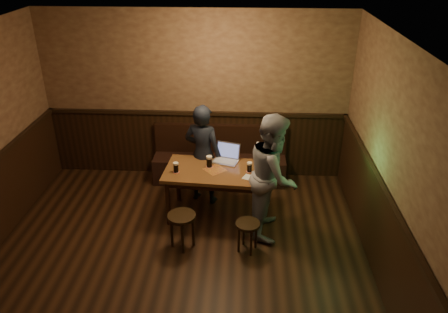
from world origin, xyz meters
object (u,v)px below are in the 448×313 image
Objects in this scene: laptop at (227,156)px; bench at (220,163)px; pub_table at (215,176)px; person_grey at (273,175)px; person_suit at (203,154)px; stool_right at (248,228)px; stool_left at (182,221)px; pint_mid at (209,161)px; pint_left at (176,167)px; pint_right at (249,167)px.

bench is at bearing 118.51° from laptop.
person_grey reaches higher than pub_table.
stool_right is at bearing 137.99° from person_suit.
pint_mid reaches higher than stool_left.
stool_left is at bearing -112.20° from pub_table.
stool_left is 3.29× the size of pint_left.
pint_mid is at bearing 129.05° from person_suit.
pint_mid is 0.35m from person_suit.
bench is at bearing -89.81° from person_suit.
pint_left is at bearing 75.26° from person_suit.
person_grey is (1.36, -0.21, 0.03)m from pint_left.
person_grey is at bearing 163.08° from person_suit.
pint_left is 1.04m from pint_right.
bench is at bearing 94.17° from pub_table.
pub_table is at bearing 76.50° from person_grey.
pint_left is 0.10× the size of person_suit.
pint_mid is (-0.09, 0.09, 0.19)m from pub_table.
pint_left is (-0.16, 0.68, 0.44)m from stool_left.
bench is at bearing 78.16° from stool_left.
person_suit is (0.33, 0.51, -0.04)m from pint_left.
pint_right is at bearing -11.16° from pint_mid.
pint_right is at bearing 166.19° from person_suit.
laptop is 0.38m from person_suit.
stool_left is at bearing 177.78° from stool_right.
laptop is (0.70, 0.40, -0.01)m from pint_left.
person_suit is (-0.36, 0.11, -0.03)m from laptop.
pub_table is at bearing 10.15° from pint_left.
pint_right reaches higher than pub_table.
pub_table is 0.22m from pint_mid.
pub_table is 0.90m from person_grey.
person_suit is at bearing 179.75° from laptop.
pub_table is 0.38m from laptop.
bench reaches higher than pub_table.
pub_table is 9.92× the size of pint_right.
laptop is 0.90m from person_grey.
pint_left is at bearing -115.27° from bench.
person_suit is at bearing 62.11° from person_grey.
stool_left is 1.17× the size of laptop.
pint_left is (-0.54, -0.10, 0.18)m from pub_table.
person_suit is at bearing 56.89° from pint_left.
pub_table is at bearing -90.00° from bench.
pub_table reaches higher than stool_right.
pint_right reaches higher than stool_left.
pint_mid is (-0.09, -0.97, 0.54)m from bench.
bench is 1.11m from pint_mid.
bench is 5.11× the size of laptop.
stool_left is 1.23m from pint_right.
pint_left reaches higher than stool_right.
person_suit is 1.26m from person_grey.
bench is at bearing 64.73° from pint_left.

